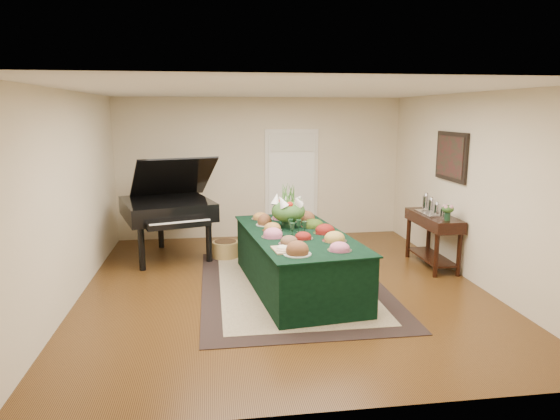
{
  "coord_description": "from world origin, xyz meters",
  "views": [
    {
      "loc": [
        -0.97,
        -6.61,
        2.43
      ],
      "look_at": [
        0.0,
        0.3,
        1.05
      ],
      "focal_mm": 32.0,
      "sensor_mm": 36.0,
      "label": 1
    }
  ],
  "objects": [
    {
      "name": "wall_painting",
      "position": [
        2.72,
        0.65,
        1.75
      ],
      "size": [
        0.05,
        0.95,
        0.75
      ],
      "color": "black",
      "rests_on": "ground"
    },
    {
      "name": "wicker_basket",
      "position": [
        -0.75,
        1.58,
        0.14
      ],
      "size": [
        0.44,
        0.44,
        0.28
      ],
      "primitive_type": "cylinder",
      "color": "olive",
      "rests_on": "ground"
    },
    {
      "name": "area_rug",
      "position": [
        0.14,
        0.02,
        0.01
      ],
      "size": [
        2.55,
        3.57,
        0.01
      ],
      "color": "black",
      "rests_on": "ground"
    },
    {
      "name": "pink_bouquet",
      "position": [
        2.5,
        0.2,
        1.01
      ],
      "size": [
        0.2,
        0.2,
        0.25
      ],
      "color": "black",
      "rests_on": "mahogany_sideboard"
    },
    {
      "name": "cutting_board",
      "position": [
        -0.07,
        -0.87,
        0.83
      ],
      "size": [
        0.39,
        0.39,
        0.1
      ],
      "color": "tan",
      "rests_on": "buffet_table"
    },
    {
      "name": "kitchen_doorway",
      "position": [
        0.6,
        2.97,
        1.02
      ],
      "size": [
        1.05,
        0.07,
        2.1
      ],
      "color": "white",
      "rests_on": "ground"
    },
    {
      "name": "food_platters",
      "position": [
        0.21,
        -0.02,
        0.84
      ],
      "size": [
        1.11,
        2.35,
        0.13
      ],
      "color": "silver",
      "rests_on": "buffet_table"
    },
    {
      "name": "mahogany_sideboard",
      "position": [
        2.49,
        0.65,
        0.65
      ],
      "size": [
        0.45,
        1.26,
        0.84
      ],
      "color": "black",
      "rests_on": "ground"
    },
    {
      "name": "floral_centerpiece",
      "position": [
        0.12,
        0.33,
        1.09
      ],
      "size": [
        0.51,
        0.51,
        0.51
      ],
      "color": "black",
      "rests_on": "buffet_table"
    },
    {
      "name": "green_goblets",
      "position": [
        0.18,
        -0.07,
        0.88
      ],
      "size": [
        0.25,
        0.31,
        0.18
      ],
      "color": "black",
      "rests_on": "buffet_table"
    },
    {
      "name": "buffet_table",
      "position": [
        0.19,
        -0.06,
        0.4
      ],
      "size": [
        1.58,
        2.82,
        0.79
      ],
      "color": "black",
      "rests_on": "ground"
    },
    {
      "name": "ground",
      "position": [
        0.0,
        0.0,
        0.0
      ],
      "size": [
        6.0,
        6.0,
        0.0
      ],
      "primitive_type": "plane",
      "color": "#311B0A",
      "rests_on": "ground"
    },
    {
      "name": "grand_piano",
      "position": [
        -1.69,
        1.76,
        0.85
      ],
      "size": [
        1.75,
        1.94,
        1.71
      ],
      "color": "black",
      "rests_on": "ground"
    },
    {
      "name": "tea_service",
      "position": [
        2.5,
        0.71,
        0.96
      ],
      "size": [
        0.34,
        0.74,
        0.3
      ],
      "color": "silver",
      "rests_on": "mahogany_sideboard"
    }
  ]
}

